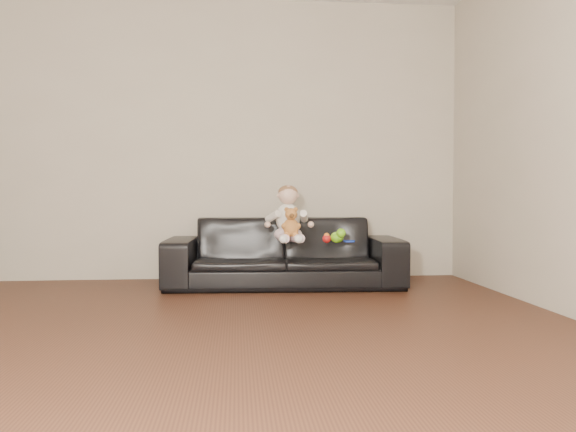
{
  "coord_description": "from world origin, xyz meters",
  "views": [
    {
      "loc": [
        0.4,
        -2.53,
        0.77
      ],
      "look_at": [
        0.83,
        2.15,
        0.6
      ],
      "focal_mm": 35.0,
      "sensor_mm": 36.0,
      "label": 1
    }
  ],
  "objects": [
    {
      "name": "floor",
      "position": [
        0.0,
        0.0,
        0.0
      ],
      "size": [
        5.5,
        5.5,
        0.0
      ],
      "primitive_type": "plane",
      "color": "#462618",
      "rests_on": "ground"
    },
    {
      "name": "wall_back",
      "position": [
        0.0,
        2.75,
        1.3
      ],
      "size": [
        5.0,
        0.0,
        5.0
      ],
      "primitive_type": "plane",
      "rotation": [
        1.57,
        0.0,
        0.0
      ],
      "color": "#BCB29E",
      "rests_on": "ground"
    },
    {
      "name": "sofa",
      "position": [
        0.81,
        2.25,
        0.29
      ],
      "size": [
        2.03,
        0.87,
        0.58
      ],
      "primitive_type": "imported",
      "rotation": [
        0.0,
        0.0,
        -0.04
      ],
      "color": "black",
      "rests_on": "floor"
    },
    {
      "name": "baby",
      "position": [
        0.83,
        2.14,
        0.6
      ],
      "size": [
        0.35,
        0.42,
        0.48
      ],
      "rotation": [
        0.0,
        0.0,
        0.18
      ],
      "color": "silver",
      "rests_on": "sofa"
    },
    {
      "name": "teddy_bear",
      "position": [
        0.84,
        1.99,
        0.56
      ],
      "size": [
        0.14,
        0.14,
        0.24
      ],
      "rotation": [
        0.0,
        0.0,
        -0.07
      ],
      "color": "#B87434",
      "rests_on": "sofa"
    },
    {
      "name": "toy_green",
      "position": [
        1.23,
        2.04,
        0.43
      ],
      "size": [
        0.13,
        0.14,
        0.09
      ],
      "primitive_type": "ellipsoid",
      "rotation": [
        0.0,
        0.0,
        0.12
      ],
      "color": "#74D819",
      "rests_on": "sofa"
    },
    {
      "name": "toy_rattle",
      "position": [
        1.14,
        2.04,
        0.42
      ],
      "size": [
        0.09,
        0.09,
        0.07
      ],
      "primitive_type": "sphere",
      "rotation": [
        0.0,
        0.0,
        0.27
      ],
      "color": "red",
      "rests_on": "sofa"
    },
    {
      "name": "toy_blue_disc",
      "position": [
        1.35,
        2.12,
        0.39
      ],
      "size": [
        0.12,
        0.12,
        0.01
      ],
      "primitive_type": "cylinder",
      "rotation": [
        0.0,
        0.0,
        0.24
      ],
      "color": "#1838C5",
      "rests_on": "sofa"
    }
  ]
}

